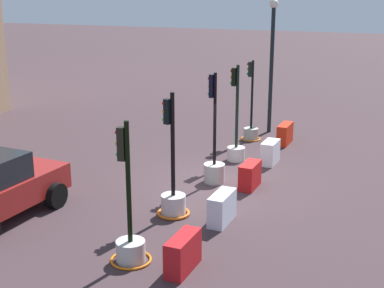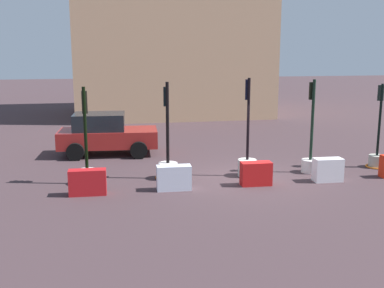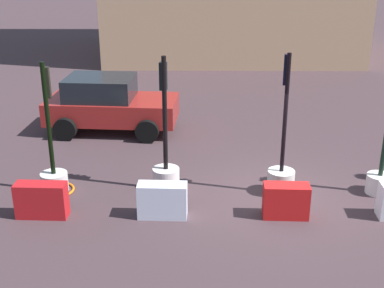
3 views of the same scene
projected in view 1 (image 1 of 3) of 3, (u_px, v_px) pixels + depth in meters
ground_plane at (219, 184)px, 16.89m from camera, size 120.00×120.00×0.00m
traffic_light_0 at (130, 238)px, 12.02m from camera, size 0.93×0.93×3.21m
traffic_light_1 at (173, 196)px, 14.50m from camera, size 0.89×0.89×3.32m
traffic_light_2 at (214, 164)px, 16.91m from camera, size 0.65×0.65×3.43m
traffic_light_3 at (236, 141)px, 19.02m from camera, size 0.62×0.62×3.35m
traffic_light_4 at (251, 126)px, 21.65m from camera, size 0.79×0.79×3.15m
construction_barrier_0 at (183, 253)px, 11.67m from camera, size 1.14×0.45×0.80m
construction_barrier_1 at (222, 208)px, 14.06m from camera, size 1.10×0.46×0.79m
construction_barrier_2 at (250, 175)px, 16.50m from camera, size 1.02×0.47×0.77m
construction_barrier_3 at (270, 152)px, 18.75m from camera, size 0.98×0.49×0.79m
construction_barrier_4 at (285, 134)px, 21.10m from camera, size 1.14×0.43×0.78m
street_lamp_post at (272, 54)px, 22.05m from camera, size 0.36×0.36×5.40m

